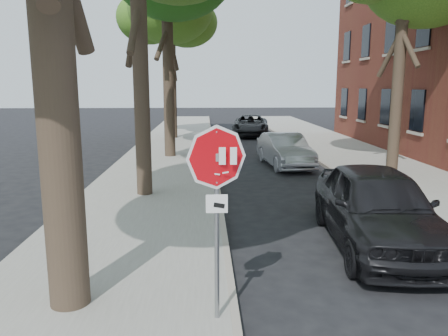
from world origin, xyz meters
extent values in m
plane|color=black|center=(0.00, 0.00, 0.00)|extent=(120.00, 120.00, 0.00)
cube|color=gray|center=(-2.50, 12.00, 0.06)|extent=(4.00, 55.00, 0.12)
cube|color=gray|center=(6.00, 12.00, 0.06)|extent=(4.00, 55.00, 0.12)
cube|color=#9E9384|center=(-0.45, 12.00, 0.07)|extent=(0.12, 55.00, 0.13)
cube|color=#9E9384|center=(3.95, 12.00, 0.07)|extent=(0.12, 55.00, 0.13)
cylinder|color=gray|center=(-0.70, 0.00, 1.42)|extent=(0.06, 0.06, 2.60)
cube|color=#99999E|center=(-0.70, -0.03, 2.32)|extent=(0.05, 0.06, 0.10)
cylinder|color=#99999E|center=(-0.70, -0.03, 2.32)|extent=(0.76, 0.32, 0.82)
cylinder|color=white|center=(-0.70, -0.05, 2.32)|extent=(0.76, 0.32, 0.82)
cylinder|color=red|center=(-0.70, -0.05, 2.32)|extent=(0.68, 0.29, 0.74)
cube|color=white|center=(-0.91, -0.06, 2.34)|extent=(0.08, 0.00, 0.22)
cube|color=white|center=(-0.77, -0.06, 2.34)|extent=(0.08, 0.00, 0.22)
cube|color=white|center=(-0.63, -0.06, 2.34)|extent=(0.08, 0.00, 0.22)
cube|color=white|center=(-0.49, -0.06, 2.34)|extent=(0.08, 0.00, 0.22)
cube|color=silver|center=(-0.81, -0.07, 2.13)|extent=(0.08, 0.00, 0.03)
cube|color=silver|center=(-0.70, -0.07, 2.11)|extent=(0.08, 0.00, 0.03)
cube|color=silver|center=(-0.59, -0.07, 2.13)|extent=(0.08, 0.00, 0.03)
cube|color=white|center=(-0.70, -0.04, 1.72)|extent=(0.28, 0.02, 0.24)
cube|color=black|center=(-0.67, -0.05, 1.70)|extent=(0.15, 0.00, 0.08)
cylinder|color=black|center=(-2.60, 7.00, 4.87)|extent=(0.44, 0.44, 9.50)
cylinder|color=black|center=(-2.40, 14.00, 5.12)|extent=(0.48, 0.48, 10.00)
cylinder|color=black|center=(-2.70, 21.00, 4.62)|extent=(0.40, 0.40, 9.00)
ellipsoid|color=#285813|center=(-2.70, 21.00, 7.14)|extent=(4.16, 4.16, 3.33)
ellipsoid|color=#285813|center=(-3.46, 21.76, 6.76)|extent=(3.78, 3.78, 3.02)
cylinder|color=black|center=(6.00, 10.00, 4.62)|extent=(0.40, 0.40, 9.00)
imported|color=black|center=(2.60, 2.89, 0.81)|extent=(2.29, 4.92, 1.63)
imported|color=#93949B|center=(2.35, 11.73, 0.66)|extent=(1.84, 4.15, 1.32)
imported|color=black|center=(2.14, 22.76, 0.67)|extent=(2.79, 5.06, 1.34)
camera|label=1|loc=(-0.85, -5.42, 3.20)|focal=35.00mm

